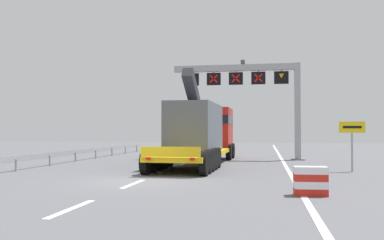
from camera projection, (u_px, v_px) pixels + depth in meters
name	position (u px, v px, depth m)	size (l,w,h in m)	color
ground	(137.00, 181.00, 16.62)	(112.00, 112.00, 0.00)	#5B5B60
lane_markings	(192.00, 160.00, 28.28)	(0.20, 38.35, 0.01)	silver
edge_line_right	(283.00, 161.00, 27.36)	(0.20, 63.00, 0.01)	silver
overhead_lane_gantry	(253.00, 84.00, 29.42)	(9.16, 0.90, 7.02)	#9EA0A5
heavy_haul_truck_yellow	(203.00, 131.00, 26.05)	(3.32, 14.12, 5.30)	yellow
exit_sign_yellow	(352.00, 134.00, 20.59)	(1.23, 0.15, 2.47)	#9EA0A5
crash_barrier_striped	(310.00, 181.00, 12.92)	(1.03, 0.56, 0.90)	red
guardrail_left	(86.00, 152.00, 28.93)	(0.13, 26.45, 0.76)	#999EA3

